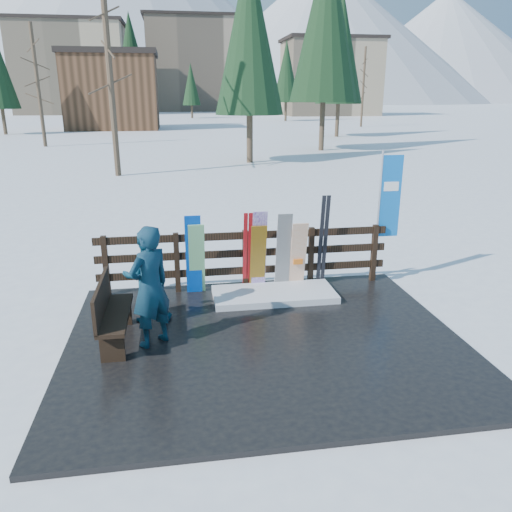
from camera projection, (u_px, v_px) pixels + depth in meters
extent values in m
plane|color=white|center=(265.00, 343.00, 7.71)|extent=(700.00, 700.00, 0.00)
cube|color=black|center=(265.00, 341.00, 7.70)|extent=(6.00, 5.00, 0.08)
cube|color=black|center=(106.00, 266.00, 9.19)|extent=(0.10, 0.10, 1.15)
cube|color=black|center=(177.00, 263.00, 9.39)|extent=(0.10, 0.10, 1.15)
cube|color=black|center=(245.00, 259.00, 9.58)|extent=(0.10, 0.10, 1.15)
cube|color=black|center=(311.00, 256.00, 9.78)|extent=(0.10, 0.10, 1.15)
cube|color=black|center=(374.00, 253.00, 9.97)|extent=(0.10, 0.10, 1.15)
cube|color=black|center=(245.00, 270.00, 9.65)|extent=(5.60, 0.05, 0.14)
cube|color=black|center=(245.00, 253.00, 9.54)|extent=(5.60, 0.05, 0.14)
cube|color=black|center=(245.00, 235.00, 9.44)|extent=(5.60, 0.05, 0.14)
cube|color=white|center=(274.00, 294.00, 9.24)|extent=(2.25, 1.00, 0.12)
cube|color=black|center=(116.00, 314.00, 7.46)|extent=(0.40, 1.50, 0.06)
cube|color=black|center=(112.00, 347.00, 6.96)|extent=(0.34, 0.06, 0.45)
cube|color=black|center=(121.00, 312.00, 8.09)|extent=(0.34, 0.06, 0.45)
cube|color=black|center=(101.00, 299.00, 7.35)|extent=(0.05, 1.50, 0.50)
cube|color=blue|center=(194.00, 255.00, 9.17)|extent=(0.29, 0.31, 1.55)
cube|color=white|center=(197.00, 259.00, 9.20)|extent=(0.29, 0.37, 1.39)
cube|color=orange|center=(258.00, 258.00, 9.38)|extent=(0.29, 0.33, 1.32)
cube|color=white|center=(259.00, 251.00, 9.34)|extent=(0.27, 0.30, 1.58)
cube|color=black|center=(283.00, 252.00, 9.42)|extent=(0.28, 0.28, 1.52)
cube|color=white|center=(298.00, 256.00, 9.50)|extent=(0.30, 0.31, 1.34)
cube|color=#AC151A|center=(245.00, 252.00, 9.38)|extent=(0.07, 0.32, 1.55)
cube|color=#AC151A|center=(250.00, 251.00, 9.39)|extent=(0.07, 0.32, 1.55)
cube|color=black|center=(321.00, 241.00, 9.56)|extent=(0.08, 0.24, 1.82)
cube|color=black|center=(325.00, 241.00, 9.57)|extent=(0.08, 0.24, 1.82)
cylinder|color=silver|center=(378.00, 217.00, 9.81)|extent=(0.04, 0.04, 2.60)
cube|color=blue|center=(390.00, 197.00, 9.72)|extent=(0.42, 0.02, 1.60)
imported|color=#103E4A|center=(150.00, 287.00, 7.27)|extent=(0.79, 0.76, 1.83)
imported|color=navy|center=(146.00, 276.00, 8.09)|extent=(0.82, 0.68, 1.56)
cube|color=tan|center=(72.00, 70.00, 105.12)|extent=(22.00, 14.00, 18.00)
cube|color=black|center=(67.00, 22.00, 102.28)|extent=(23.10, 14.70, 0.60)
cube|color=gray|center=(200.00, 66.00, 127.51)|extent=(26.00, 16.00, 22.00)
cube|color=black|center=(198.00, 18.00, 124.06)|extent=(27.30, 16.80, 0.60)
cube|color=tan|center=(330.00, 79.00, 99.42)|extent=(18.00, 12.00, 14.00)
cube|color=black|center=(332.00, 39.00, 97.19)|extent=(18.90, 12.60, 0.60)
cube|color=brown|center=(113.00, 93.00, 57.02)|extent=(10.00, 8.00, 8.00)
cube|color=black|center=(109.00, 53.00, 55.71)|extent=(10.50, 8.40, 0.60)
cylinder|color=#382B1E|center=(109.00, 59.00, 22.44)|extent=(0.28, 0.28, 10.48)
cone|color=black|center=(249.00, 64.00, 27.22)|extent=(3.85, 3.85, 10.69)
cone|color=black|center=(325.00, 51.00, 33.40)|extent=(4.71, 4.71, 13.09)
cylinder|color=#382B1E|center=(38.00, 86.00, 36.71)|extent=(0.28, 0.28, 8.71)
cone|color=black|center=(340.00, 69.00, 45.60)|extent=(4.33, 4.33, 12.02)
cylinder|color=#382B1E|center=(363.00, 88.00, 61.30)|extent=(0.28, 0.28, 9.39)
cone|color=black|center=(132.00, 73.00, 61.29)|extent=(4.59, 4.59, 12.76)
cone|color=black|center=(286.00, 83.00, 76.12)|extent=(4.02, 4.02, 11.17)
cone|color=black|center=(191.00, 92.00, 86.62)|extent=(3.14, 3.14, 8.73)
cone|color=white|center=(120.00, 0.00, 304.65)|extent=(260.00, 260.00, 120.00)
cone|color=white|center=(323.00, 33.00, 300.53)|extent=(200.00, 200.00, 80.00)
cone|color=white|center=(444.00, 47.00, 334.36)|extent=(180.00, 180.00, 70.00)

